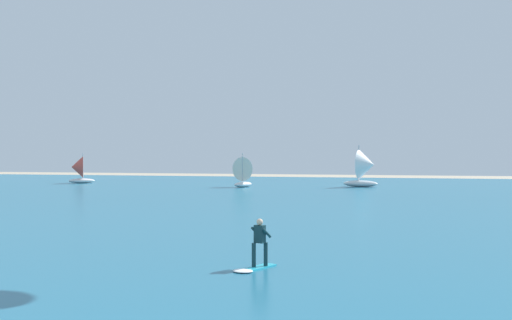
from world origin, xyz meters
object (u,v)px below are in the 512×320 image
object	(u,v)px
sailboat_trailing	(78,169)
sailboat_outermost	(245,172)
sailboat_leading	(365,168)
kitesurfer	(256,251)

from	to	relation	value
sailboat_trailing	sailboat_outermost	distance (m)	23.71
sailboat_trailing	sailboat_leading	xyz separation A→B (m)	(37.02, -0.08, 0.41)
kitesurfer	sailboat_leading	xyz separation A→B (m)	(-0.72, 53.14, 1.62)
sailboat_trailing	sailboat_outermost	xyz separation A→B (m)	(23.49, -3.19, -0.03)
sailboat_outermost	sailboat_leading	distance (m)	13.89
sailboat_trailing	sailboat_outermost	bearing A→B (deg)	-7.74
sailboat_leading	kitesurfer	bearing A→B (deg)	-89.23
kitesurfer	sailboat_outermost	bearing A→B (deg)	105.89
sailboat_trailing	sailboat_leading	world-z (taller)	sailboat_leading
kitesurfer	sailboat_trailing	bearing A→B (deg)	125.33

